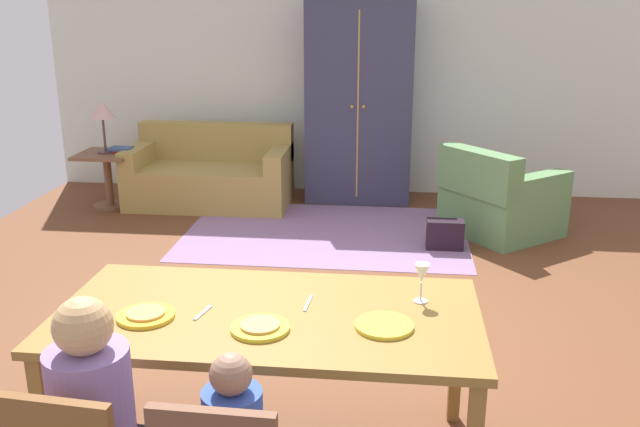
{
  "coord_description": "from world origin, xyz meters",
  "views": [
    {
      "loc": [
        0.37,
        -3.97,
        2.09
      ],
      "look_at": [
        -0.07,
        -0.01,
        0.85
      ],
      "focal_mm": 38.71,
      "sensor_mm": 36.0,
      "label": 1
    }
  ],
  "objects_px": {
    "wine_glass": "(422,275)",
    "side_table": "(108,172)",
    "armchair": "(499,201)",
    "couch": "(211,176)",
    "book_upper": "(121,149)",
    "handbag": "(445,235)",
    "armoire": "(359,103)",
    "plate_near_woman": "(384,326)",
    "dining_table": "(268,325)",
    "plate_near_man": "(146,316)",
    "book_lower": "(122,151)",
    "plate_near_child": "(260,328)",
    "table_lamp": "(102,111)"
  },
  "relations": [
    {
      "from": "wine_glass",
      "to": "armoire",
      "type": "distance_m",
      "value": 4.37
    },
    {
      "from": "plate_near_man",
      "to": "handbag",
      "type": "distance_m",
      "value": 3.53
    },
    {
      "from": "table_lamp",
      "to": "book_lower",
      "type": "height_order",
      "value": "table_lamp"
    },
    {
      "from": "table_lamp",
      "to": "book_lower",
      "type": "distance_m",
      "value": 0.45
    },
    {
      "from": "couch",
      "to": "wine_glass",
      "type": "bearing_deg",
      "value": -62.53
    },
    {
      "from": "plate_near_man",
      "to": "armchair",
      "type": "height_order",
      "value": "armchair"
    },
    {
      "from": "couch",
      "to": "armoire",
      "type": "height_order",
      "value": "armoire"
    },
    {
      "from": "wine_glass",
      "to": "armchair",
      "type": "xyz_separation_m",
      "value": [
        0.83,
        3.29,
        -0.57
      ]
    },
    {
      "from": "couch",
      "to": "side_table",
      "type": "bearing_deg",
      "value": -165.86
    },
    {
      "from": "handbag",
      "to": "armoire",
      "type": "bearing_deg",
      "value": 119.34
    },
    {
      "from": "side_table",
      "to": "wine_glass",
      "type": "bearing_deg",
      "value": -50.28
    },
    {
      "from": "plate_near_man",
      "to": "plate_near_child",
      "type": "height_order",
      "value": "same"
    },
    {
      "from": "dining_table",
      "to": "book_upper",
      "type": "xyz_separation_m",
      "value": [
        -2.27,
        3.94,
        -0.07
      ]
    },
    {
      "from": "table_lamp",
      "to": "plate_near_woman",
      "type": "bearing_deg",
      "value": -53.77
    },
    {
      "from": "armchair",
      "to": "book_upper",
      "type": "xyz_separation_m",
      "value": [
        -3.77,
        0.47,
        0.3
      ]
    },
    {
      "from": "armchair",
      "to": "table_lamp",
      "type": "distance_m",
      "value": 4.01
    },
    {
      "from": "armoire",
      "to": "side_table",
      "type": "bearing_deg",
      "value": -166.76
    },
    {
      "from": "dining_table",
      "to": "book_lower",
      "type": "bearing_deg",
      "value": 119.74
    },
    {
      "from": "armchair",
      "to": "side_table",
      "type": "xyz_separation_m",
      "value": [
        -3.92,
        0.43,
        0.06
      ]
    },
    {
      "from": "side_table",
      "to": "handbag",
      "type": "relative_size",
      "value": 1.81
    },
    {
      "from": "wine_glass",
      "to": "handbag",
      "type": "xyz_separation_m",
      "value": [
        0.32,
        2.83,
        -0.76
      ]
    },
    {
      "from": "book_upper",
      "to": "armchair",
      "type": "bearing_deg",
      "value": -7.08
    },
    {
      "from": "armoire",
      "to": "book_upper",
      "type": "height_order",
      "value": "armoire"
    },
    {
      "from": "dining_table",
      "to": "wine_glass",
      "type": "bearing_deg",
      "value": 14.85
    },
    {
      "from": "couch",
      "to": "side_table",
      "type": "relative_size",
      "value": 2.88
    },
    {
      "from": "book_lower",
      "to": "dining_table",
      "type": "bearing_deg",
      "value": -60.26
    },
    {
      "from": "plate_near_child",
      "to": "plate_near_woman",
      "type": "relative_size",
      "value": 1.0
    },
    {
      "from": "armchair",
      "to": "table_lamp",
      "type": "bearing_deg",
      "value": 173.68
    },
    {
      "from": "table_lamp",
      "to": "book_upper",
      "type": "bearing_deg",
      "value": 13.18
    },
    {
      "from": "plate_near_child",
      "to": "table_lamp",
      "type": "bearing_deg",
      "value": 120.6
    },
    {
      "from": "armchair",
      "to": "book_lower",
      "type": "bearing_deg",
      "value": 172.69
    },
    {
      "from": "armchair",
      "to": "book_upper",
      "type": "relative_size",
      "value": 5.47
    },
    {
      "from": "side_table",
      "to": "plate_near_child",
      "type": "bearing_deg",
      "value": -59.4
    },
    {
      "from": "wine_glass",
      "to": "side_table",
      "type": "height_order",
      "value": "wine_glass"
    },
    {
      "from": "plate_near_child",
      "to": "book_lower",
      "type": "relative_size",
      "value": 1.14
    },
    {
      "from": "wine_glass",
      "to": "book_lower",
      "type": "relative_size",
      "value": 0.85
    },
    {
      "from": "plate_near_woman",
      "to": "plate_near_man",
      "type": "bearing_deg",
      "value": -178.9
    },
    {
      "from": "couch",
      "to": "armchair",
      "type": "xyz_separation_m",
      "value": [
        2.9,
        -0.69,
        0.01
      ]
    },
    {
      "from": "dining_table",
      "to": "plate_near_man",
      "type": "xyz_separation_m",
      "value": [
        -0.52,
        -0.12,
        0.08
      ]
    },
    {
      "from": "plate_near_woman",
      "to": "couch",
      "type": "height_order",
      "value": "couch"
    },
    {
      "from": "book_lower",
      "to": "table_lamp",
      "type": "bearing_deg",
      "value": -162.94
    },
    {
      "from": "dining_table",
      "to": "handbag",
      "type": "height_order",
      "value": "dining_table"
    },
    {
      "from": "wine_glass",
      "to": "book_lower",
      "type": "distance_m",
      "value": 4.79
    },
    {
      "from": "plate_near_man",
      "to": "armoire",
      "type": "bearing_deg",
      "value": 81.78
    },
    {
      "from": "book_lower",
      "to": "book_upper",
      "type": "relative_size",
      "value": 1.0
    },
    {
      "from": "wine_glass",
      "to": "armchair",
      "type": "relative_size",
      "value": 0.15
    },
    {
      "from": "couch",
      "to": "armchair",
      "type": "height_order",
      "value": "same"
    },
    {
      "from": "table_lamp",
      "to": "plate_near_child",
      "type": "bearing_deg",
      "value": -59.4
    },
    {
      "from": "dining_table",
      "to": "plate_near_woman",
      "type": "xyz_separation_m",
      "value": [
        0.52,
        -0.1,
        0.08
      ]
    },
    {
      "from": "dining_table",
      "to": "wine_glass",
      "type": "height_order",
      "value": "wine_glass"
    }
  ]
}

